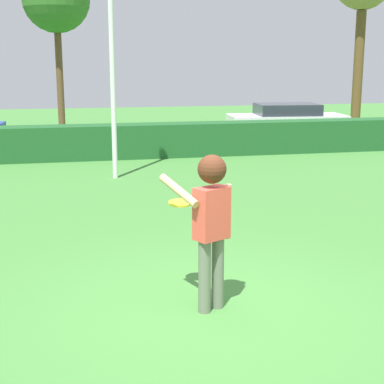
{
  "coord_description": "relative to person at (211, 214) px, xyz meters",
  "views": [
    {
      "loc": [
        -1.54,
        -6.02,
        2.76
      ],
      "look_at": [
        0.01,
        1.01,
        1.15
      ],
      "focal_mm": 55.0,
      "sensor_mm": 36.0,
      "label": 1
    }
  ],
  "objects": [
    {
      "name": "willow_tree",
      "position": [
        -1.56,
        17.13,
        3.84
      ],
      "size": [
        2.49,
        2.49,
        6.26
      ],
      "color": "brown",
      "rests_on": "ground"
    },
    {
      "name": "ground_plane",
      "position": [
        -0.01,
        -0.02,
        -1.11
      ],
      "size": [
        60.0,
        60.0,
        0.0
      ],
      "primitive_type": "plane",
      "color": "#427F37"
    },
    {
      "name": "hedge_row",
      "position": [
        -0.01,
        10.95,
        -0.63
      ],
      "size": [
        28.0,
        0.9,
        0.97
      ],
      "primitive_type": "cube",
      "color": "#1E5426",
      "rests_on": "ground"
    },
    {
      "name": "frisbee",
      "position": [
        -0.23,
        0.57,
        0.01
      ],
      "size": [
        0.27,
        0.27,
        0.05
      ],
      "color": "yellow"
    },
    {
      "name": "parked_car_white",
      "position": [
        6.44,
        14.14,
        -0.43
      ],
      "size": [
        4.34,
        2.12,
        1.25
      ],
      "color": "white",
      "rests_on": "ground"
    },
    {
      "name": "person",
      "position": [
        0.0,
        0.0,
        0.0
      ],
      "size": [
        0.78,
        0.61,
        1.78
      ],
      "color": "slate",
      "rests_on": "ground"
    },
    {
      "name": "lamppost",
      "position": [
        -0.36,
        7.95,
        2.27
      ],
      "size": [
        0.24,
        0.24,
        6.14
      ],
      "color": "silver",
      "rests_on": "ground"
    }
  ]
}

